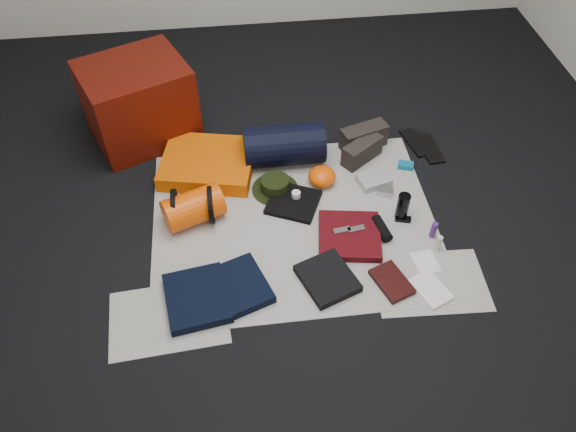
{
  "coord_description": "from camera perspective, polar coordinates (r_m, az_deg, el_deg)",
  "views": [
    {
      "loc": [
        -0.29,
        -2.1,
        2.41
      ],
      "look_at": [
        -0.04,
        -0.03,
        0.1
      ],
      "focal_mm": 35.0,
      "sensor_mm": 36.0,
      "label": 1
    }
  ],
  "objects": [
    {
      "name": "floor",
      "position": [
        3.22,
        0.63,
        -0.79
      ],
      "size": [
        4.5,
        4.5,
        0.02
      ],
      "primitive_type": "cube",
      "color": "black",
      "rests_on": "ground"
    },
    {
      "name": "red_shirt",
      "position": [
        3.12,
        6.26,
        -2.02
      ],
      "size": [
        0.39,
        0.39,
        0.05
      ],
      "primitive_type": "cube",
      "rotation": [
        0.0,
        0.0,
        -0.16
      ],
      "color": "#4A080D",
      "rests_on": "newspaper_mat"
    },
    {
      "name": "trousers_navy_b",
      "position": [
        2.91,
        -5.07,
        -7.16
      ],
      "size": [
        0.37,
        0.4,
        0.05
      ],
      "primitive_type": "cube",
      "rotation": [
        0.0,
        0.0,
        0.35
      ],
      "color": "black",
      "rests_on": "newspaper_mat"
    },
    {
      "name": "sack_strap_right",
      "position": [
        3.18,
        -7.82,
        1.14
      ],
      "size": [
        0.03,
        0.22,
        0.22
      ],
      "primitive_type": "cylinder",
      "rotation": [
        0.0,
        1.57,
        0.0
      ],
      "color": "black",
      "rests_on": "newspaper_mat"
    },
    {
      "name": "toiletry_clear",
      "position": [
        3.15,
        15.04,
        -2.68
      ],
      "size": [
        0.04,
        0.04,
        0.1
      ],
      "primitive_type": "cylinder",
      "rotation": [
        0.0,
        0.0,
        0.23
      ],
      "color": "beige",
      "rests_on": "newspaper_mat"
    },
    {
      "name": "hiking_boot_left",
      "position": [
        3.56,
        7.53,
        6.58
      ],
      "size": [
        0.29,
        0.25,
        0.14
      ],
      "primitive_type": "cube",
      "rotation": [
        0.0,
        0.0,
        0.62
      ],
      "color": "#292520",
      "rests_on": "newspaper_mat"
    },
    {
      "name": "flip_flop_left",
      "position": [
        3.79,
        12.83,
        7.32
      ],
      "size": [
        0.16,
        0.3,
        0.02
      ],
      "primitive_type": "cube",
      "rotation": [
        0.0,
        0.0,
        0.21
      ],
      "color": "black",
      "rests_on": "floor"
    },
    {
      "name": "trousers_charcoal",
      "position": [
        2.94,
        4.03,
        -6.34
      ],
      "size": [
        0.34,
        0.36,
        0.05
      ],
      "primitive_type": "cube",
      "rotation": [
        0.0,
        0.0,
        0.37
      ],
      "color": "black",
      "rests_on": "newspaper_mat"
    },
    {
      "name": "sleeping_pad",
      "position": [
        3.51,
        -8.12,
        5.31
      ],
      "size": [
        0.63,
        0.56,
        0.1
      ],
      "primitive_type": "cube",
      "rotation": [
        0.0,
        0.0,
        -0.21
      ],
      "color": "#E75B02",
      "rests_on": "newspaper_mat"
    },
    {
      "name": "map_booklet",
      "position": [
        3.0,
        14.3,
        -7.2
      ],
      "size": [
        0.21,
        0.25,
        0.01
      ],
      "primitive_type": "cube",
      "rotation": [
        0.0,
        0.0,
        0.39
      ],
      "color": "white",
      "rests_on": "newspaper_mat"
    },
    {
      "name": "black_tshirt",
      "position": [
        3.29,
        0.55,
        1.41
      ],
      "size": [
        0.37,
        0.36,
        0.03
      ],
      "primitive_type": "cube",
      "rotation": [
        0.0,
        0.0,
        -0.43
      ],
      "color": "black",
      "rests_on": "newspaper_mat"
    },
    {
      "name": "tape_roll",
      "position": [
        3.29,
        0.83,
        2.2
      ],
      "size": [
        0.05,
        0.05,
        0.04
      ],
      "primitive_type": "cylinder",
      "color": "silver",
      "rests_on": "black_tshirt"
    },
    {
      "name": "toiletry_purple",
      "position": [
        3.2,
        14.56,
        -1.38
      ],
      "size": [
        0.04,
        0.04,
        0.1
      ],
      "primitive_type": "cylinder",
      "rotation": [
        0.0,
        0.0,
        -0.25
      ],
      "color": "#4A216B",
      "rests_on": "newspaper_mat"
    },
    {
      "name": "boonie_crown",
      "position": [
        3.35,
        -1.32,
        3.25
      ],
      "size": [
        0.17,
        0.17,
        0.07
      ],
      "primitive_type": "cylinder",
      "color": "black",
      "rests_on": "boonie_brim"
    },
    {
      "name": "flip_flop_right",
      "position": [
        3.77,
        14.19,
        6.67
      ],
      "size": [
        0.13,
        0.29,
        0.02
      ],
      "primitive_type": "cube",
      "rotation": [
        0.0,
        0.0,
        0.08
      ],
      "color": "black",
      "rests_on": "floor"
    },
    {
      "name": "speaker",
      "position": [
        3.17,
        9.49,
        -1.28
      ],
      "size": [
        0.1,
        0.17,
        0.06
      ],
      "primitive_type": "cylinder",
      "rotation": [
        1.57,
        0.0,
        0.21
      ],
      "color": "black",
      "rests_on": "newspaper_mat"
    },
    {
      "name": "red_cabinet",
      "position": [
        3.74,
        -14.93,
        11.1
      ],
      "size": [
        0.77,
        0.72,
        0.52
      ],
      "primitive_type": "cube",
      "rotation": [
        0.0,
        0.0,
        0.41
      ],
      "color": "#530E06",
      "rests_on": "floor"
    },
    {
      "name": "sack_strap_left",
      "position": [
        3.19,
        -11.39,
        0.81
      ],
      "size": [
        0.02,
        0.22,
        0.22
      ],
      "primitive_type": "cylinder",
      "rotation": [
        0.0,
        1.57,
        0.0
      ],
      "color": "black",
      "rests_on": "newspaper_mat"
    },
    {
      "name": "water_bottle",
      "position": [
        3.23,
        11.57,
        0.94
      ],
      "size": [
        0.07,
        0.07,
        0.17
      ],
      "primitive_type": "cylinder",
      "rotation": [
        0.0,
        0.0,
        -0.03
      ],
      "color": "black",
      "rests_on": "newspaper_mat"
    },
    {
      "name": "boonie_brim",
      "position": [
        3.38,
        -1.31,
        2.75
      ],
      "size": [
        0.36,
        0.36,
        0.01
      ],
      "primitive_type": "cylinder",
      "rotation": [
        0.0,
        0.0,
        0.36
      ],
      "color": "black",
      "rests_on": "newspaper_mat"
    },
    {
      "name": "hiking_boot_right",
      "position": [
        3.66,
        7.7,
        7.95
      ],
      "size": [
        0.32,
        0.2,
        0.15
      ],
      "primitive_type": "cube",
      "rotation": [
        0.0,
        0.0,
        0.31
      ],
      "color": "#292520",
      "rests_on": "newspaper_mat"
    },
    {
      "name": "sunglasses",
      "position": [
        3.27,
        11.59,
        -0.31
      ],
      "size": [
        0.1,
        0.06,
        0.02
      ],
      "primitive_type": "cube",
      "rotation": [
        0.0,
        0.0,
        -0.28
      ],
      "color": "black",
      "rests_on": "newspaper_mat"
    },
    {
      "name": "stuff_sack",
      "position": [
        3.19,
        -9.59,
        0.83
      ],
      "size": [
        0.38,
        0.3,
        0.19
      ],
      "primitive_type": "cylinder",
      "rotation": [
        0.0,
        1.57,
        0.37
      ],
      "color": "#ED4C03",
      "rests_on": "newspaper_mat"
    },
    {
      "name": "key_cluster",
      "position": [
        2.88,
        -9.79,
        -9.36
      ],
      "size": [
        0.08,
        0.08,
        0.01
      ],
      "primitive_type": "cube",
      "rotation": [
        0.0,
        0.0,
        -0.06
      ],
      "color": "#B5B5BA",
      "rests_on": "newspaper_mat"
    },
    {
      "name": "orange_stuff_sack",
      "position": [
        3.39,
        3.47,
        4.04
      ],
      "size": [
        0.18,
        0.18,
        0.11
      ],
      "primitive_type": "ellipsoid",
      "rotation": [
        0.0,
        0.0,
        -0.05
      ],
      "color": "#ED4C03",
      "rests_on": "newspaper_mat"
    },
    {
      "name": "newspaper_mat",
      "position": [
        3.21,
        0.64,
        -0.64
      ],
      "size": [
        1.6,
        1.3,
        0.01
      ],
      "primitive_type": "cube",
      "color": "beige",
      "rests_on": "floor"
    },
    {
      "name": "map_printout",
      "position": [
        3.11,
        13.83,
        -4.58
      ],
      "size": [
        0.14,
        0.17,
        0.01
      ],
      "primitive_type": "cube",
      "rotation": [
        0.0,
        0.0,
        0.14
      ],
      "color": "white",
      "rests_on": "newspaper_mat"
    },
    {
      "name": "energy_bar_a",
      "position": [
        3.11,
        5.51,
        -1.46
      ],
      "size": [
        0.1,
        0.05,
        0.01
      ],
      "primitive_type": "cube",
      "rotation": [
        0.0,
        0.0,
        0.14
      ],
      "color": "#B5B5BA",
      "rests_on": "red_shirt"
    },
    {
      "name": "newspaper_sheet_front_right",
      "position": [
        3.04,
        14.22,
        -6.53
      ],
      "size": [
        0.6,
        0.43,
        0.0
      ],
      "primitive_type": "cube",
      "rotation": [
        0.0,
        0.0,
        -0.05
      ],
      "color": "beige",
      "rests_on": "floor"
    },
    {
      "name": "newspaper_sheet_front_left",
      "position": [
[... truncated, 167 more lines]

